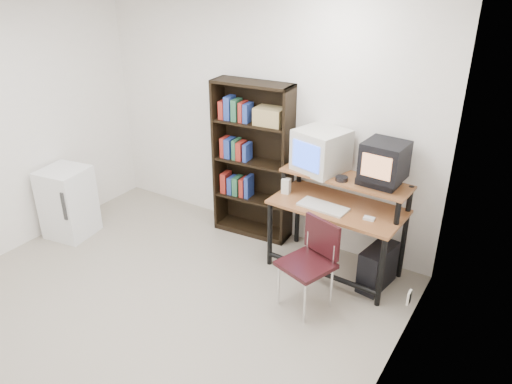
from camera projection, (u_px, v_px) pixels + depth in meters
The scene contains 18 objects.
floor at pixel (141, 320), 4.38m from camera, with size 4.00×4.00×0.01m, color #A89E8B.
ceiling at pixel (102, 5), 3.26m from camera, with size 4.00×4.00×0.01m, color white.
back_wall at pixel (261, 119), 5.35m from camera, with size 4.00×0.01×2.60m, color white.
right_wall at pixel (375, 263), 2.86m from camera, with size 0.01×4.00×2.60m, color white.
computer_desk at pixel (338, 208), 4.79m from camera, with size 1.29×0.69×0.98m.
crt_monitor at pixel (321, 151), 4.83m from camera, with size 0.54×0.54×0.42m.
vcr at pixel (379, 181), 4.59m from camera, with size 0.36×0.26×0.08m, color black.
crt_tv at pixel (384, 161), 4.48m from camera, with size 0.39×0.39×0.35m.
cd_spindle at pixel (342, 179), 4.67m from camera, with size 0.12×0.12×0.05m, color #26262B.
keyboard at pixel (323, 207), 4.71m from camera, with size 0.47×0.21×0.04m, color beige.
mousepad at pixel (368, 221), 4.49m from camera, with size 0.22×0.18×0.01m, color black.
mouse at pixel (369, 219), 4.49m from camera, with size 0.10×0.06×0.03m, color white.
desk_speaker at pixel (286, 187), 4.97m from camera, with size 0.08×0.07×0.17m, color beige.
pc_tower at pixel (378, 267), 4.74m from camera, with size 0.20×0.45×0.42m, color black.
school_chair at pixel (312, 256), 4.38m from camera, with size 0.52×0.52×0.82m.
bookshelf at pixel (254, 159), 5.41m from camera, with size 0.89×0.36×1.74m.
mini_fridge at pixel (68, 202), 5.56m from camera, with size 0.53×0.53×0.79m.
wall_outlet at pixel (409, 297), 4.18m from camera, with size 0.02×0.08×0.12m, color beige.
Camera 1 is at (2.69, -2.40, 2.90)m, focal length 35.00 mm.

